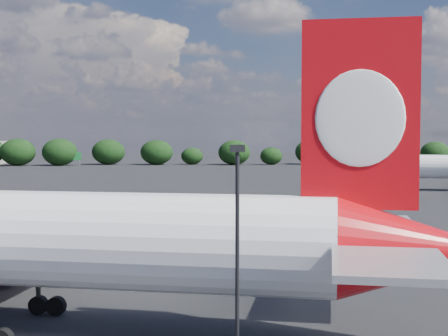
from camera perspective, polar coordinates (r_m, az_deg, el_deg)
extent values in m
plane|color=black|center=(95.49, -12.58, -3.28)|extent=(500.00, 500.00, 0.00)
cone|color=red|center=(31.29, 17.74, -7.17)|extent=(9.10, 7.01, 5.03)
cube|color=red|center=(30.54, 12.30, 4.79)|extent=(5.46, 1.97, 9.05)
ellipsoid|color=white|center=(30.23, 12.32, 4.46)|extent=(4.12, 1.33, 4.63)
ellipsoid|color=white|center=(30.83, 12.27, 4.44)|extent=(4.12, 1.33, 4.63)
cube|color=gray|center=(25.59, 14.96, -8.50)|extent=(5.98, 7.03, 0.30)
cube|color=gray|center=(36.46, 13.40, -5.01)|extent=(5.98, 7.03, 0.30)
cube|color=gray|center=(48.81, -15.64, -5.38)|extent=(11.70, 21.13, 0.55)
cylinder|color=black|center=(38.56, -16.62, -10.55)|extent=(0.35, 0.35, 2.51)
cylinder|color=black|center=(38.79, -16.60, -11.92)|extent=(1.19, 0.73, 1.11)
cylinder|color=black|center=(38.33, -15.09, -12.09)|extent=(1.19, 0.73, 1.11)
cone|color=white|center=(123.29, 12.96, 0.22)|extent=(8.29, 6.97, 4.43)
cube|color=navy|center=(122.91, 14.23, 2.84)|extent=(4.62, 2.42, 7.98)
ellipsoid|color=red|center=(122.64, 14.21, 2.76)|extent=(3.46, 1.70, 4.08)
ellipsoid|color=red|center=(123.17, 14.23, 2.76)|extent=(3.46, 1.70, 4.08)
cube|color=gray|center=(118.26, 13.58, 0.26)|extent=(5.83, 6.49, 0.27)
cube|color=gray|center=(127.96, 13.97, 0.47)|extent=(5.83, 6.49, 0.27)
cylinder|color=black|center=(24.49, 1.22, -10.15)|extent=(0.16, 0.16, 9.84)
cube|color=black|center=(23.84, 1.23, 1.80)|extent=(0.55, 0.30, 0.28)
cube|color=#136328|center=(212.39, -13.73, 1.07)|extent=(6.00, 0.30, 2.60)
cylinder|color=gray|center=(212.84, -14.39, 0.47)|extent=(0.20, 0.20, 2.00)
cylinder|color=gray|center=(212.15, -13.05, 0.48)|extent=(0.20, 0.20, 2.00)
cube|color=yellow|center=(216.33, -5.61, 1.39)|extent=(5.00, 0.30, 3.00)
cylinder|color=gray|center=(216.43, -5.61, 0.66)|extent=(0.30, 0.30, 2.50)
ellipsoid|color=black|center=(218.26, -18.34, 1.39)|extent=(11.71, 9.90, 9.00)
ellipsoid|color=black|center=(214.24, -14.80, 1.41)|extent=(11.66, 9.87, 8.97)
ellipsoid|color=black|center=(217.81, -10.53, 1.46)|extent=(11.33, 9.58, 8.71)
ellipsoid|color=black|center=(213.96, -6.18, 1.44)|extent=(11.06, 9.36, 8.51)
ellipsoid|color=black|center=(214.97, -2.94, 1.10)|extent=(7.57, 6.40, 5.82)
ellipsoid|color=black|center=(212.03, 0.94, 1.43)|extent=(10.94, 9.26, 8.42)
ellipsoid|color=black|center=(214.46, 4.34, 1.11)|extent=(7.75, 6.55, 5.96)
ellipsoid|color=black|center=(217.76, 7.97, 1.47)|extent=(11.21, 9.48, 8.62)
ellipsoid|color=black|center=(220.69, 11.37, 1.34)|extent=(10.00, 8.46, 7.69)
ellipsoid|color=black|center=(228.71, 15.39, 1.22)|extent=(8.71, 7.37, 6.70)
ellipsoid|color=black|center=(231.51, 18.73, 1.34)|extent=(10.26, 8.68, 7.89)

